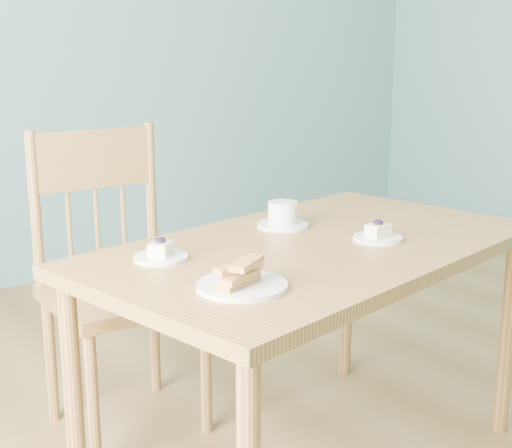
% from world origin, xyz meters
% --- Properties ---
extents(room, '(5.01, 5.01, 2.71)m').
position_xyz_m(room, '(0.00, 0.00, 1.35)').
color(room, olive).
rests_on(room, ground).
extents(dining_table, '(1.43, 0.96, 0.71)m').
position_xyz_m(dining_table, '(-0.37, 0.23, 0.64)').
color(dining_table, '#A3723D').
rests_on(dining_table, ground).
extents(dining_chair, '(0.48, 0.46, 1.00)m').
position_xyz_m(dining_chair, '(-0.69, 0.84, 0.51)').
color(dining_chair, '#A3723D').
rests_on(dining_chair, ground).
extents(cheesecake_plate_near, '(0.14, 0.14, 0.06)m').
position_xyz_m(cheesecake_plate_near, '(-0.21, 0.14, 0.73)').
color(cheesecake_plate_near, silver).
rests_on(cheesecake_plate_near, dining_table).
extents(cheesecake_plate_far, '(0.14, 0.14, 0.06)m').
position_xyz_m(cheesecake_plate_far, '(-0.80, 0.36, 0.73)').
color(cheesecake_plate_far, silver).
rests_on(cheesecake_plate_far, dining_table).
extents(coffee_cup, '(0.16, 0.16, 0.08)m').
position_xyz_m(coffee_cup, '(-0.32, 0.43, 0.75)').
color(coffee_cup, silver).
rests_on(coffee_cup, dining_table).
extents(biscotti_plate, '(0.21, 0.21, 0.07)m').
position_xyz_m(biscotti_plate, '(-0.77, 0.04, 0.73)').
color(biscotti_plate, silver).
rests_on(biscotti_plate, dining_table).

